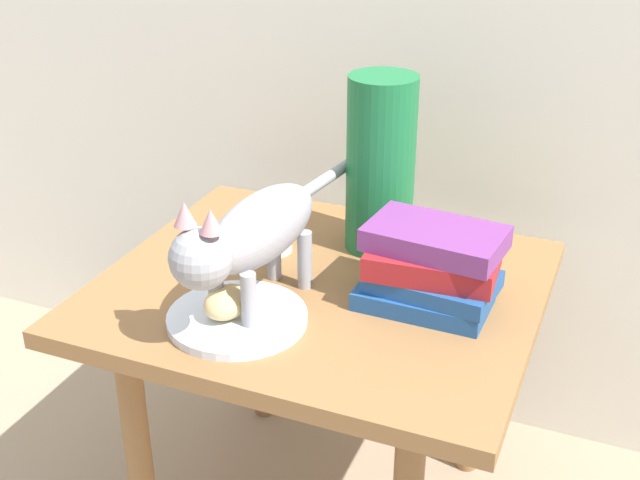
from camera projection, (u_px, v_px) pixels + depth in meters
name	position (u px, v px, depth m)	size (l,w,h in m)	color
side_table	(320.00, 318.00, 1.41)	(0.72, 0.62, 0.50)	olive
plate	(237.00, 318.00, 1.27)	(0.22, 0.22, 0.01)	silver
bread_roll	(227.00, 302.00, 1.25)	(0.08, 0.06, 0.05)	#E0BC7A
cat	(251.00, 235.00, 1.24)	(0.13, 0.48, 0.23)	#99999E
book_stack	(432.00, 267.00, 1.29)	(0.22, 0.15, 0.13)	#1E4C8C
green_vase	(381.00, 165.00, 1.43)	(0.12, 0.12, 0.31)	#196B38
candle_jar	(273.00, 231.00, 1.47)	(0.07, 0.07, 0.08)	silver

